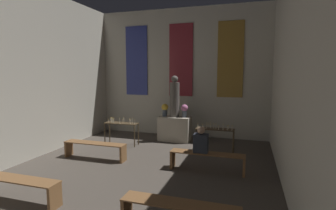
% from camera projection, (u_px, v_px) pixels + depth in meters
% --- Properties ---
extents(wall_back, '(6.96, 0.16, 4.97)m').
position_uv_depth(wall_back, '(181.00, 72.00, 10.31)').
color(wall_back, beige).
rests_on(wall_back, ground_plane).
extents(wall_right, '(0.12, 10.49, 4.97)m').
position_uv_depth(wall_right, '(301.00, 73.00, 4.39)').
color(wall_right, beige).
rests_on(wall_right, ground_plane).
extents(altar, '(1.15, 0.60, 0.90)m').
position_uv_depth(altar, '(174.00, 129.00, 9.65)').
color(altar, '#BCB29E').
rests_on(altar, ground_plane).
extents(statue, '(0.35, 0.35, 1.50)m').
position_uv_depth(statue, '(175.00, 98.00, 9.52)').
color(statue, '#5B5651').
rests_on(statue, altar).
extents(flower_vase_left, '(0.25, 0.25, 0.47)m').
position_uv_depth(flower_vase_left, '(165.00, 109.00, 9.68)').
color(flower_vase_left, '#4C5666').
rests_on(flower_vase_left, altar).
extents(flower_vase_right, '(0.25, 0.25, 0.47)m').
position_uv_depth(flower_vase_right, '(184.00, 110.00, 9.46)').
color(flower_vase_right, '#4C5666').
rests_on(flower_vase_right, altar).
extents(candle_rack_left, '(1.19, 0.39, 0.97)m').
position_uv_depth(candle_rack_left, '(121.00, 126.00, 9.10)').
color(candle_rack_left, '#473823').
rests_on(candle_rack_left, ground_plane).
extents(candle_rack_right, '(1.19, 0.39, 0.96)m').
position_uv_depth(candle_rack_right, '(215.00, 132.00, 8.14)').
color(candle_rack_right, '#473823').
rests_on(candle_rack_right, ground_plane).
extents(pew_second_left, '(1.88, 0.36, 0.48)m').
position_uv_depth(pew_second_left, '(16.00, 185.00, 5.03)').
color(pew_second_left, brown).
rests_on(pew_second_left, ground_plane).
extents(pew_back_left, '(1.88, 0.36, 0.48)m').
position_uv_depth(pew_back_left, '(95.00, 147.00, 7.60)').
color(pew_back_left, brown).
rests_on(pew_back_left, ground_plane).
extents(pew_back_right, '(1.88, 0.36, 0.48)m').
position_uv_depth(pew_back_right, '(207.00, 158.00, 6.63)').
color(pew_back_right, brown).
rests_on(pew_back_right, ground_plane).
extents(person_seated, '(0.36, 0.24, 0.67)m').
position_uv_depth(person_seated, '(201.00, 141.00, 6.62)').
color(person_seated, '#282D38').
rests_on(person_seated, pew_back_right).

